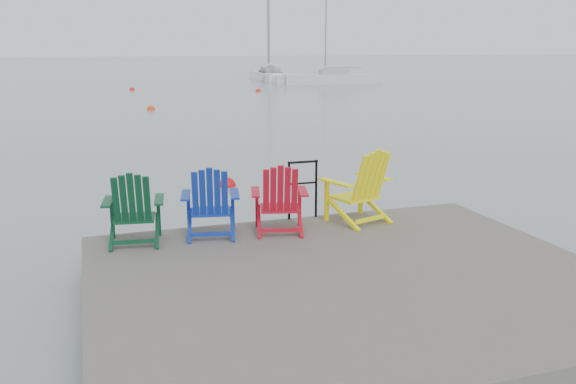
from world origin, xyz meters
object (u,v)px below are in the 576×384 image
object	(u,v)px
chair_yellow	(361,186)
sailboat_mid	(270,76)
chair_blue	(210,201)
sailboat_far	(330,80)
buoy_a	(227,186)
chair_red	(280,198)
buoy_b	(151,110)
handrail	(303,184)
chair_green	(133,208)
buoy_d	(132,90)
sailboat_near	(269,77)
buoy_c	(258,92)

from	to	relation	value
chair_yellow	sailboat_mid	bearing A→B (deg)	57.07
chair_blue	sailboat_mid	world-z (taller)	sailboat_mid
sailboat_far	buoy_a	xyz separation A→B (m)	(-17.00, -35.37, -0.36)
chair_red	chair_yellow	world-z (taller)	chair_yellow
buoy_b	chair_blue	bearing A→B (deg)	-93.99
chair_blue	buoy_b	xyz separation A→B (m)	(1.62, 23.21, -1.00)
handrail	chair_yellow	world-z (taller)	chair_yellow
chair_green	buoy_d	distance (m)	38.15
chair_red	buoy_b	xyz separation A→B (m)	(0.66, 23.33, -1.00)
sailboat_mid	buoy_d	distance (m)	17.66
chair_blue	sailboat_near	xyz separation A→B (m)	(14.92, 46.84, -0.65)
chair_green	sailboat_far	xyz separation A→B (m)	(19.43, 40.53, -0.65)
handrail	buoy_a	world-z (taller)	handrail
handrail	chair_green	xyz separation A→B (m)	(-2.56, -0.48, -0.04)
chair_green	sailboat_near	world-z (taller)	sailboat_near
chair_blue	sailboat_near	bearing A→B (deg)	83.89
chair_yellow	buoy_d	distance (m)	38.06
chair_red	chair_yellow	distance (m)	1.31
handrail	buoy_a	xyz separation A→B (m)	(-0.13, 4.68, -1.04)
sailboat_mid	buoy_c	bearing A→B (deg)	-96.06
chair_blue	chair_red	distance (m)	0.97
handrail	sailboat_mid	world-z (taller)	sailboat_mid
chair_blue	sailboat_near	world-z (taller)	sailboat_near
chair_red	buoy_c	size ratio (longest dim) A/B	2.49
sailboat_far	buoy_a	bearing A→B (deg)	161.80
chair_green	sailboat_far	size ratio (longest dim) A/B	0.09
buoy_b	buoy_c	distance (m)	13.54
chair_green	buoy_a	size ratio (longest dim) A/B	2.51
sailboat_mid	sailboat_far	xyz separation A→B (m)	(2.76, -8.53, 0.00)
chair_red	buoy_c	world-z (taller)	chair_red
chair_blue	sailboat_far	bearing A→B (deg)	77.14
chair_blue	buoy_d	size ratio (longest dim) A/B	2.51
chair_green	buoy_c	bearing A→B (deg)	79.80
chair_blue	sailboat_mid	distance (m)	51.50
sailboat_mid	buoy_d	size ratio (longest dim) A/B	29.08
buoy_d	chair_red	bearing A→B (deg)	-91.32
handrail	chair_green	bearing A→B (deg)	-169.39
chair_red	chair_yellow	bearing A→B (deg)	19.32
chair_blue	chair_yellow	xyz separation A→B (m)	(2.27, -0.01, 0.06)
sailboat_far	buoy_d	size ratio (longest dim) A/B	27.31
chair_green	buoy_d	size ratio (longest dim) A/B	2.50
chair_blue	buoy_b	bearing A→B (deg)	97.56
chair_yellow	buoy_a	xyz separation A→B (m)	(-0.87, 5.17, -1.06)
chair_red	buoy_b	size ratio (longest dim) A/B	2.41
chair_green	buoy_b	distance (m)	23.38
chair_red	buoy_a	world-z (taller)	chair_red
chair_yellow	sailboat_mid	world-z (taller)	sailboat_mid
chair_red	sailboat_mid	xyz separation A→B (m)	(14.67, 49.19, -0.65)
chair_green	buoy_b	xyz separation A→B (m)	(2.66, 23.21, -1.00)
buoy_a	chair_yellow	bearing A→B (deg)	-80.42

